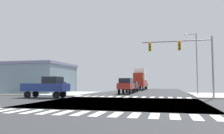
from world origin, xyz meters
name	(u,v)px	position (x,y,z in m)	size (l,w,h in m)	color
ground	(121,103)	(0.00, 0.00, -0.03)	(90.00, 90.00, 0.05)	#343537
sidewalk_corner_nw	(53,93)	(-13.00, 12.00, 0.07)	(12.00, 12.00, 0.14)	#ABB2AA
crosswalk_near	(89,113)	(-0.25, -7.30, 0.00)	(13.50, 2.00, 0.01)	white
crosswalk_far	(131,97)	(-0.25, 7.30, 0.00)	(13.50, 2.00, 0.01)	white
traffic_signal_mast	(184,53)	(5.80, 6.91, 5.03)	(7.70, 0.55, 6.76)	gray
street_lamp	(195,58)	(7.88, 14.62, 5.19)	(1.78, 0.32, 8.78)	gray
bank_building	(35,78)	(-17.97, 14.78, 2.47)	(13.00, 10.29, 4.92)	gray
suv_nearside_1	(126,85)	(-2.00, 13.99, 1.39)	(1.96, 4.60, 2.34)	black
pickup_farside_1	(47,86)	(-9.09, 3.50, 1.29)	(5.10, 2.00, 2.35)	black
box_truck_crossing_1	(140,79)	(-2.00, 31.33, 2.56)	(2.40, 7.20, 4.85)	black
sedan_queued_1	(132,86)	(-2.00, 19.77, 1.12)	(1.80, 4.30, 1.88)	black
suv_trailing_2	(130,84)	(-5.00, 36.23, 1.39)	(1.96, 4.60, 2.34)	black
suv_middle_3	(143,84)	(-2.00, 38.23, 1.39)	(1.96, 4.60, 2.34)	black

